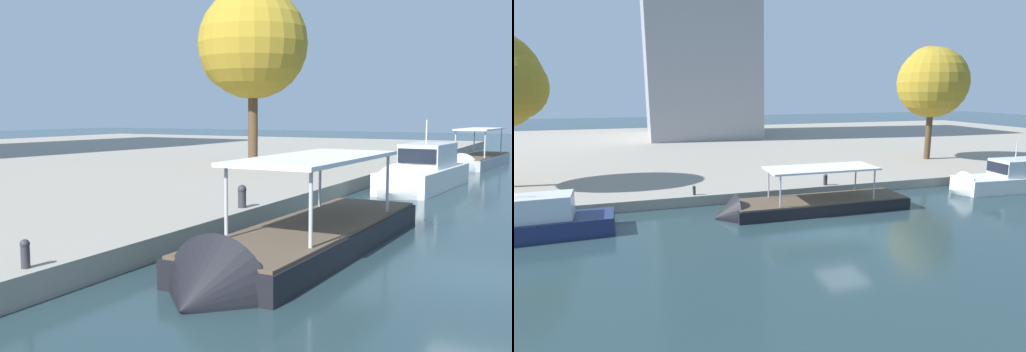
% 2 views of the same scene
% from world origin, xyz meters
% --- Properties ---
extents(ground_plane, '(220.00, 220.00, 0.00)m').
position_xyz_m(ground_plane, '(0.00, 0.00, 0.00)').
color(ground_plane, '#23383D').
extents(tour_boat_2, '(12.65, 3.25, 4.11)m').
position_xyz_m(tour_boat_2, '(-0.35, 4.69, 0.22)').
color(tour_boat_2, black).
rests_on(tour_boat_2, ground_plane).
extents(motor_yacht_3, '(9.96, 3.26, 4.61)m').
position_xyz_m(motor_yacht_3, '(16.56, 5.21, 0.70)').
color(motor_yacht_3, silver).
rests_on(motor_yacht_3, ground_plane).
extents(tour_boat_4, '(11.86, 3.42, 3.96)m').
position_xyz_m(tour_boat_4, '(32.35, 4.77, 0.24)').
color(tour_boat_4, '#9EA3A8').
rests_on(tour_boat_4, ground_plane).
extents(mooring_bollard_0, '(0.22, 0.22, 0.65)m').
position_xyz_m(mooring_bollard_0, '(-6.85, 8.41, 1.05)').
color(mooring_bollard_0, '#2D2D33').
rests_on(mooring_bollard_0, dock_promenade).
extents(mooring_bollard_1, '(0.32, 0.32, 0.83)m').
position_xyz_m(mooring_bollard_1, '(2.86, 8.41, 1.15)').
color(mooring_bollard_1, '#2D2D33').
rests_on(mooring_bollard_1, dock_promenade).
extents(tree_0, '(6.92, 6.92, 11.21)m').
position_xyz_m(tree_0, '(17.97, 16.40, 8.50)').
color(tree_0, '#4C3823').
rests_on(tree_0, dock_promenade).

